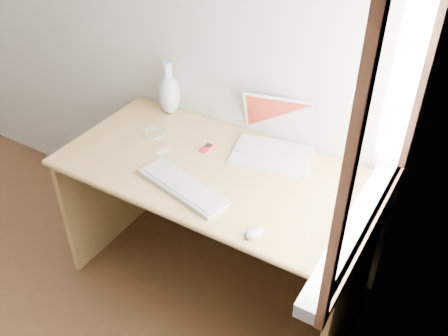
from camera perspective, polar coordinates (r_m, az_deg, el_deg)
The scene contains 9 objects.
window at distance 1.73m, azimuth 18.13°, elevation 4.83°, with size 0.11×0.99×1.10m.
desk at distance 2.49m, azimuth 0.13°, elevation -3.05°, with size 1.46×0.73×0.77m.
laptop at distance 2.38m, azimuth 6.01°, elevation 3.01°, with size 0.41×0.38×0.25m.
external_keyboard at distance 2.18m, azimuth -4.74°, elevation -2.11°, with size 0.47×0.24×0.02m.
mouse at distance 1.95m, azimuth 3.53°, elevation -7.36°, with size 0.05×0.09×0.03m, color white.
ipod at distance 2.42m, azimuth -2.02°, elevation 2.31°, with size 0.04×0.08×0.01m.
cable_coil at distance 2.56m, azimuth -8.01°, elevation 3.99°, with size 0.13×0.13×0.01m, color silver.
remote at distance 2.42m, azimuth -7.07°, elevation 1.92°, with size 0.03×0.07×0.01m, color silver.
vase at distance 2.67m, azimuth -6.29°, elevation 8.52°, with size 0.12×0.12×0.30m.
Camera 1 is at (1.98, -0.18, 2.14)m, focal length 40.00 mm.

